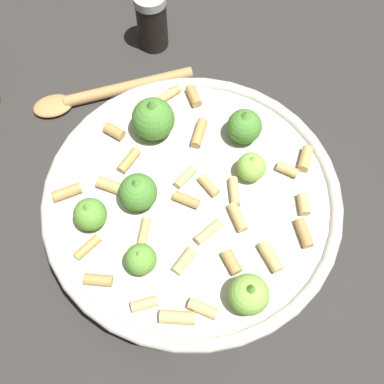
# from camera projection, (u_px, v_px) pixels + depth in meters

# --- Properties ---
(ground_plane) EXTENTS (2.40, 2.40, 0.00)m
(ground_plane) POSITION_uv_depth(u_px,v_px,m) (192.00, 218.00, 0.54)
(ground_plane) COLOR #2D2B28
(cooking_pan) EXTENTS (0.32, 0.32, 0.11)m
(cooking_pan) POSITION_uv_depth(u_px,v_px,m) (191.00, 204.00, 0.51)
(cooking_pan) COLOR beige
(cooking_pan) RESTS_ON ground
(pepper_shaker) EXTENTS (0.04, 0.04, 0.08)m
(pepper_shaker) POSITION_uv_depth(u_px,v_px,m) (152.00, 21.00, 0.62)
(pepper_shaker) COLOR black
(pepper_shaker) RESTS_ON ground
(wooden_spoon) EXTENTS (0.11, 0.21, 0.02)m
(wooden_spoon) POSITION_uv_depth(u_px,v_px,m) (104.00, 93.00, 0.61)
(wooden_spoon) COLOR #B2844C
(wooden_spoon) RESTS_ON ground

